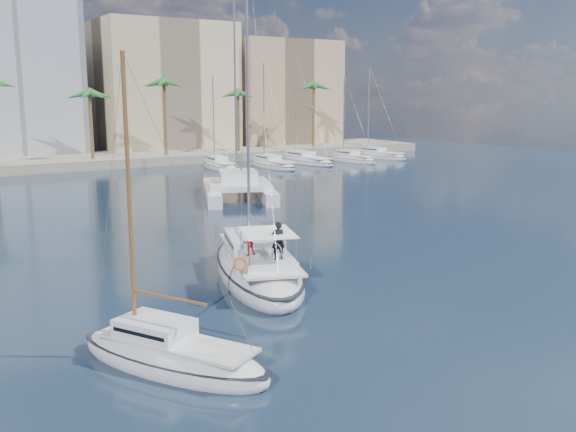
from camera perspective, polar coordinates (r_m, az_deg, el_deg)
ground at (r=31.50m, az=-0.20°, el=-6.52°), size 160.00×160.00×0.00m
quay at (r=88.32m, az=-21.97°, el=4.34°), size 120.00×14.00×1.20m
building_beige at (r=102.72m, az=-11.00°, el=10.98°), size 20.00×14.00×20.00m
building_tan_right at (r=109.99m, az=-0.70°, el=10.63°), size 18.00×12.00×18.00m
palm_centre at (r=83.95m, az=-21.91°, el=10.68°), size 3.60×3.60×12.30m
palm_right at (r=96.43m, az=-1.29°, el=11.36°), size 3.60×3.60×12.30m
main_sloop at (r=33.34m, az=-2.71°, el=-4.55°), size 8.09×13.28×18.80m
small_sloop at (r=23.20m, az=-10.34°, el=-12.12°), size 5.96×8.21×11.45m
catamaran at (r=58.78m, az=-4.43°, el=2.74°), size 10.29×13.42×17.53m
seagull at (r=33.74m, az=-2.17°, el=-4.01°), size 1.01×0.43×0.19m
moored_yacht_a at (r=81.43m, az=-6.04°, el=4.15°), size 3.37×9.52×11.90m
moored_yacht_b at (r=82.81m, az=-1.39°, el=4.32°), size 3.32×10.83×13.72m
moored_yacht_c at (r=87.97m, az=1.57°, el=4.70°), size 3.98×12.33×15.54m
moored_yacht_d at (r=90.19m, az=5.72°, el=4.80°), size 3.52×9.55×11.90m
moored_yacht_e at (r=95.83m, az=8.05°, el=5.10°), size 4.61×11.11×13.72m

